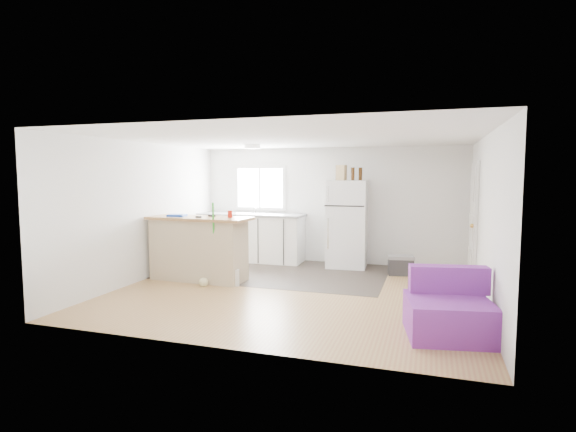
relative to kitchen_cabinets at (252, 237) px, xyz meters
The scene contains 19 objects.
room 2.78m from the kitchen_cabinets, 53.03° to the right, with size 5.51×5.01×2.41m.
vinyl_zone 1.37m from the kitchen_cabinets, 45.20° to the right, with size 4.05×2.50×0.00m, color #382E2A.
window 1.09m from the kitchen_cabinets, 78.62° to the left, with size 1.18×0.06×0.98m.
interior_door 4.41m from the kitchen_cabinets, ahead, with size 0.11×0.92×2.10m.
ceiling_fixture 2.12m from the kitchen_cabinets, 66.24° to the right, with size 0.30×0.30×0.07m, color white.
kitchen_cabinets is the anchor object (origin of this frame).
peninsula 1.94m from the kitchen_cabinets, 96.14° to the right, with size 1.84×0.78×1.11m.
refrigerator 2.09m from the kitchen_cabinets, ahead, with size 0.80×0.77×1.73m.
cooler 3.18m from the kitchen_cabinets, ahead, with size 0.51×0.39×0.36m.
purple_seat 5.21m from the kitchen_cabinets, 42.11° to the right, with size 1.05×1.01×0.75m.
cleaner_jug 2.25m from the kitchen_cabinets, 75.02° to the right, with size 0.18×0.15×0.33m.
mop 2.31m from the kitchen_cabinets, 86.90° to the right, with size 0.30×0.38×1.40m.
red_cup 2.04m from the kitchen_cabinets, 78.56° to the right, with size 0.08×0.08×0.12m, color #B81B0B.
blue_tray 2.15m from the kitchen_cabinets, 106.89° to the right, with size 0.30×0.22×0.04m, color blue.
tool_a 1.92m from the kitchen_cabinets, 89.95° to the right, with size 0.14×0.05×0.03m, color black.
tool_b 2.16m from the kitchen_cabinets, 93.33° to the right, with size 0.10×0.04×0.03m, color black.
cardboard_box 2.37m from the kitchen_cabinets, ahead, with size 0.20×0.10×0.30m, color #9E7F5A.
bottle_left 2.56m from the kitchen_cabinets, ahead, with size 0.07×0.07×0.25m, color #3D210B.
bottle_right 2.67m from the kitchen_cabinets, ahead, with size 0.07×0.07×0.25m, color #3D210B.
Camera 1 is at (2.02, -6.68, 1.84)m, focal length 28.00 mm.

